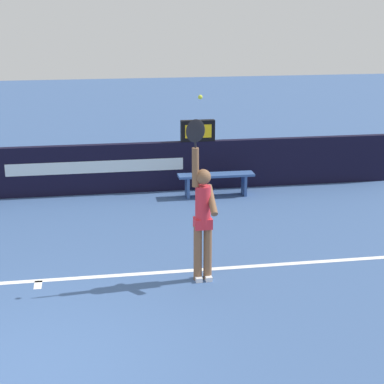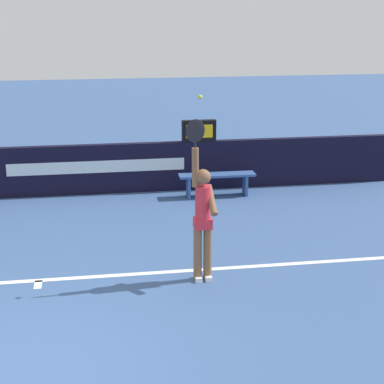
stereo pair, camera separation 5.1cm
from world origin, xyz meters
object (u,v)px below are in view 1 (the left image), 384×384
Objects in this scene: speed_display at (198,131)px; tennis_player at (203,215)px; courtside_bench_near at (216,179)px; tennis_ball at (200,97)px.

speed_display is 5.02m from tennis_player.
tennis_player is 1.49× the size of courtside_bench_near.
tennis_player is 4.48m from courtside_bench_near.
speed_display is 0.46× the size of courtside_bench_near.
speed_display is at bearing 114.22° from courtside_bench_near.
speed_display is at bearing 80.76° from tennis_player.
courtside_bench_near is at bearing 75.66° from tennis_player.
courtside_bench_near is (1.10, 4.30, -0.65)m from tennis_player.
speed_display is 5.17m from tennis_ball.
tennis_player is 38.61× the size of tennis_ball.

